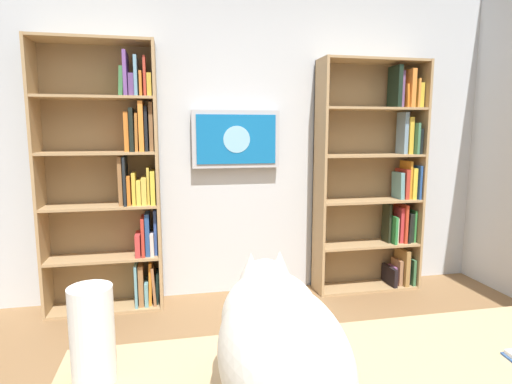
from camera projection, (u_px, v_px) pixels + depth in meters
wall_back at (240, 135)px, 3.47m from camera, size 4.52×0.06×2.70m
bookshelf_left at (380, 179)px, 3.61m from camera, size 0.92×0.28×1.97m
bookshelf_right at (115, 180)px, 3.16m from camera, size 0.87×0.28×2.04m
wall_mounted_tv at (236, 139)px, 3.39m from camera, size 0.72×0.07×0.47m
cat at (278, 343)px, 0.94m from camera, size 0.28×0.61×0.34m
paper_towel_roll at (92, 335)px, 1.05m from camera, size 0.11×0.11×0.25m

